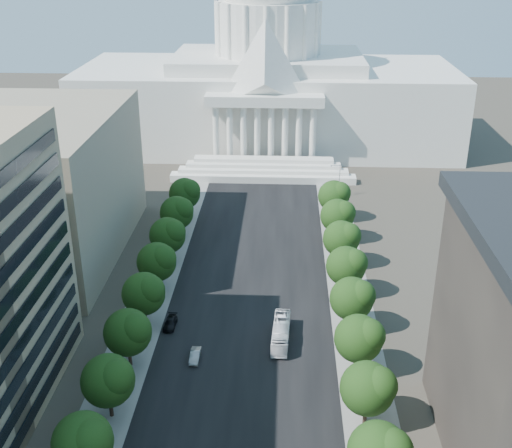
# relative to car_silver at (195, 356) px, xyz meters

# --- Properties ---
(road_asphalt) EXTENTS (30.00, 260.00, 0.01)m
(road_asphalt) POSITION_rel_car_silver_xyz_m (7.83, 28.11, -0.72)
(road_asphalt) COLOR black
(road_asphalt) RESTS_ON ground
(sidewalk_left) EXTENTS (8.00, 260.00, 0.02)m
(sidewalk_left) POSITION_rel_car_silver_xyz_m (-11.17, 28.11, -0.72)
(sidewalk_left) COLOR gray
(sidewalk_left) RESTS_ON ground
(sidewalk_right) EXTENTS (8.00, 260.00, 0.02)m
(sidewalk_right) POSITION_rel_car_silver_xyz_m (26.83, 28.11, -0.72)
(sidewalk_right) COLOR gray
(sidewalk_right) RESTS_ON ground
(capitol) EXTENTS (120.00, 56.00, 73.00)m
(capitol) POSITION_rel_car_silver_xyz_m (7.83, 123.00, 19.28)
(capitol) COLOR white
(capitol) RESTS_ON ground
(office_block_left_far) EXTENTS (38.00, 52.00, 30.00)m
(office_block_left_far) POSITION_rel_car_silver_xyz_m (-40.17, 38.11, 14.28)
(office_block_left_far) COLOR gray
(office_block_left_far) RESTS_ON ground
(tree_l_c) EXTENTS (7.79, 7.60, 9.97)m
(tree_l_c) POSITION_rel_car_silver_xyz_m (-9.83, -26.08, 5.73)
(tree_l_c) COLOR #33261C
(tree_l_c) RESTS_ON ground
(tree_l_d) EXTENTS (7.79, 7.60, 9.97)m
(tree_l_d) POSITION_rel_car_silver_xyz_m (-9.83, -14.08, 5.73)
(tree_l_d) COLOR #33261C
(tree_l_d) RESTS_ON ground
(tree_l_e) EXTENTS (7.79, 7.60, 9.97)m
(tree_l_e) POSITION_rel_car_silver_xyz_m (-9.83, -2.08, 5.73)
(tree_l_e) COLOR #33261C
(tree_l_e) RESTS_ON ground
(tree_l_f) EXTENTS (7.79, 7.60, 9.97)m
(tree_l_f) POSITION_rel_car_silver_xyz_m (-9.83, 9.92, 5.73)
(tree_l_f) COLOR #33261C
(tree_l_f) RESTS_ON ground
(tree_l_g) EXTENTS (7.79, 7.60, 9.97)m
(tree_l_g) POSITION_rel_car_silver_xyz_m (-9.83, 21.92, 5.73)
(tree_l_g) COLOR #33261C
(tree_l_g) RESTS_ON ground
(tree_l_h) EXTENTS (7.79, 7.60, 9.97)m
(tree_l_h) POSITION_rel_car_silver_xyz_m (-9.83, 33.92, 5.73)
(tree_l_h) COLOR #33261C
(tree_l_h) RESTS_ON ground
(tree_l_i) EXTENTS (7.79, 7.60, 9.97)m
(tree_l_i) POSITION_rel_car_silver_xyz_m (-9.83, 45.92, 5.73)
(tree_l_i) COLOR #33261C
(tree_l_i) RESTS_ON ground
(tree_l_j) EXTENTS (7.79, 7.60, 9.97)m
(tree_l_j) POSITION_rel_car_silver_xyz_m (-9.83, 57.92, 5.73)
(tree_l_j) COLOR #33261C
(tree_l_j) RESTS_ON ground
(tree_r_d) EXTENTS (7.79, 7.60, 9.97)m
(tree_r_d) POSITION_rel_car_silver_xyz_m (26.17, -14.08, 5.73)
(tree_r_d) COLOR #33261C
(tree_r_d) RESTS_ON ground
(tree_r_e) EXTENTS (7.79, 7.60, 9.97)m
(tree_r_e) POSITION_rel_car_silver_xyz_m (26.17, -2.08, 5.73)
(tree_r_e) COLOR #33261C
(tree_r_e) RESTS_ON ground
(tree_r_f) EXTENTS (7.79, 7.60, 9.97)m
(tree_r_f) POSITION_rel_car_silver_xyz_m (26.17, 9.92, 5.73)
(tree_r_f) COLOR #33261C
(tree_r_f) RESTS_ON ground
(tree_r_g) EXTENTS (7.79, 7.60, 9.97)m
(tree_r_g) POSITION_rel_car_silver_xyz_m (26.17, 21.92, 5.73)
(tree_r_g) COLOR #33261C
(tree_r_g) RESTS_ON ground
(tree_r_h) EXTENTS (7.79, 7.60, 9.97)m
(tree_r_h) POSITION_rel_car_silver_xyz_m (26.17, 33.92, 5.73)
(tree_r_h) COLOR #33261C
(tree_r_h) RESTS_ON ground
(tree_r_i) EXTENTS (7.79, 7.60, 9.97)m
(tree_r_i) POSITION_rel_car_silver_xyz_m (26.17, 45.92, 5.73)
(tree_r_i) COLOR #33261C
(tree_r_i) RESTS_ON ground
(tree_r_j) EXTENTS (7.79, 7.60, 9.97)m
(tree_r_j) POSITION_rel_car_silver_xyz_m (26.17, 57.92, 5.73)
(tree_r_j) COLOR #33261C
(tree_r_j) RESTS_ON ground
(streetlight_c) EXTENTS (2.61, 0.44, 9.00)m
(streetlight_c) POSITION_rel_car_silver_xyz_m (27.73, -1.89, 5.10)
(streetlight_c) COLOR gray
(streetlight_c) RESTS_ON ground
(streetlight_d) EXTENTS (2.61, 0.44, 9.00)m
(streetlight_d) POSITION_rel_car_silver_xyz_m (27.73, 23.11, 5.10)
(streetlight_d) COLOR gray
(streetlight_d) RESTS_ON ground
(streetlight_e) EXTENTS (2.61, 0.44, 9.00)m
(streetlight_e) POSITION_rel_car_silver_xyz_m (27.73, 48.11, 5.10)
(streetlight_e) COLOR gray
(streetlight_e) RESTS_ON ground
(streetlight_f) EXTENTS (2.61, 0.44, 9.00)m
(streetlight_f) POSITION_rel_car_silver_xyz_m (27.73, 73.11, 5.10)
(streetlight_f) COLOR gray
(streetlight_f) RESTS_ON ground
(car_silver) EXTENTS (1.54, 4.40, 1.45)m
(car_silver) POSITION_rel_car_silver_xyz_m (0.00, 0.00, 0.00)
(car_silver) COLOR #93969A
(car_silver) RESTS_ON ground
(car_dark_b) EXTENTS (2.15, 4.96, 1.42)m
(car_dark_b) POSITION_rel_car_silver_xyz_m (-5.67, 9.45, -0.01)
(car_dark_b) COLOR black
(car_dark_b) RESTS_ON ground
(city_bus) EXTENTS (3.24, 11.61, 3.20)m
(city_bus) POSITION_rel_car_silver_xyz_m (13.82, 6.01, 0.88)
(city_bus) COLOR white
(city_bus) RESTS_ON ground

